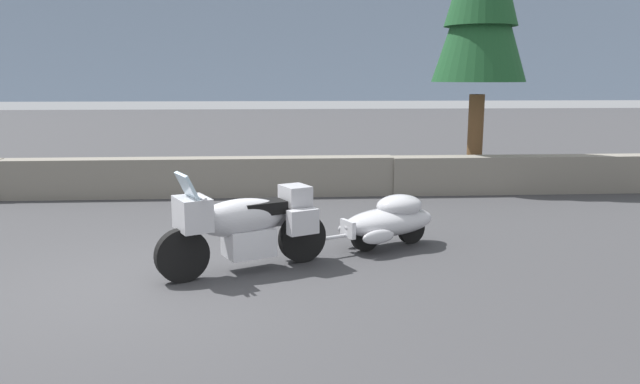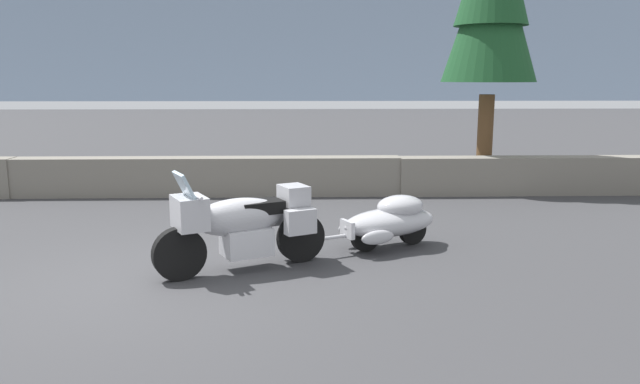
{
  "view_description": "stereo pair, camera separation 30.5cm",
  "coord_description": "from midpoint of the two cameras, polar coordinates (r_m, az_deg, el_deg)",
  "views": [
    {
      "loc": [
        1.66,
        -7.17,
        2.46
      ],
      "look_at": [
        2.21,
        1.3,
        0.85
      ],
      "focal_mm": 34.32,
      "sensor_mm": 36.0,
      "label": 1
    },
    {
      "loc": [
        1.96,
        -7.19,
        2.46
      ],
      "look_at": [
        2.21,
        1.3,
        0.85
      ],
      "focal_mm": 34.32,
      "sensor_mm": 36.0,
      "label": 2
    }
  ],
  "objects": [
    {
      "name": "car_shaped_trailer",
      "position": [
        8.94,
        7.55,
        -2.61
      ],
      "size": [
        2.14,
        1.3,
        0.76
      ],
      "color": "black",
      "rests_on": "ground"
    },
    {
      "name": "stone_guard_wall",
      "position": [
        12.9,
        -9.5,
        1.41
      ],
      "size": [
        24.0,
        0.54,
        0.82
      ],
      "color": "slate",
      "rests_on": "ground"
    },
    {
      "name": "touring_motorcycle",
      "position": [
        7.82,
        -6.18,
        -2.92
      ],
      "size": [
        2.14,
        1.34,
        1.33
      ],
      "color": "black",
      "rests_on": "ground"
    },
    {
      "name": "distant_ridgeline",
      "position": [
        102.76,
        -2.76,
        13.81
      ],
      "size": [
        240.0,
        80.0,
        16.0
      ],
      "primitive_type": "cube",
      "color": "#7F93AD",
      "rests_on": "ground"
    },
    {
      "name": "ground_plane",
      "position": [
        7.8,
        -15.16,
        -8.03
      ],
      "size": [
        80.0,
        80.0,
        0.0
      ],
      "primitive_type": "plane",
      "color": "#38383A"
    }
  ]
}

